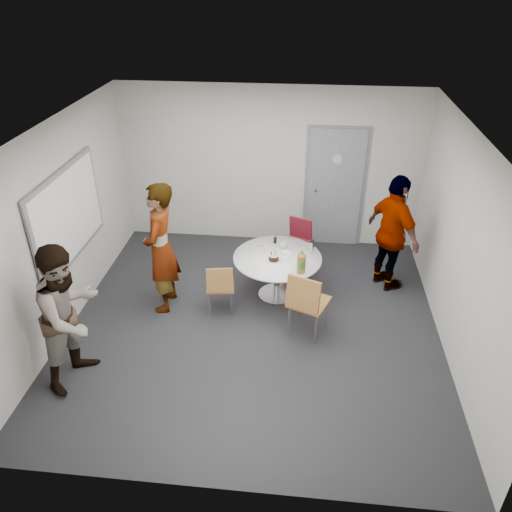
# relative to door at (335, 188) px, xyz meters

# --- Properties ---
(floor) EXTENTS (5.00, 5.00, 0.00)m
(floor) POSITION_rel_door_xyz_m (-1.10, -2.48, -1.03)
(floor) COLOR #252529
(floor) RESTS_ON ground
(ceiling) EXTENTS (5.00, 5.00, 0.00)m
(ceiling) POSITION_rel_door_xyz_m (-1.10, -2.48, 1.67)
(ceiling) COLOR silver
(ceiling) RESTS_ON wall_back
(wall_back) EXTENTS (5.00, 0.00, 5.00)m
(wall_back) POSITION_rel_door_xyz_m (-1.10, 0.02, 0.32)
(wall_back) COLOR beige
(wall_back) RESTS_ON floor
(wall_left) EXTENTS (0.00, 5.00, 5.00)m
(wall_left) POSITION_rel_door_xyz_m (-3.60, -2.48, 0.32)
(wall_left) COLOR beige
(wall_left) RESTS_ON floor
(wall_right) EXTENTS (0.00, 5.00, 5.00)m
(wall_right) POSITION_rel_door_xyz_m (1.40, -2.48, 0.32)
(wall_right) COLOR beige
(wall_right) RESTS_ON floor
(wall_front) EXTENTS (5.00, 0.00, 5.00)m
(wall_front) POSITION_rel_door_xyz_m (-1.10, -4.98, 0.32)
(wall_front) COLOR beige
(wall_front) RESTS_ON floor
(door) EXTENTS (1.02, 0.17, 2.12)m
(door) POSITION_rel_door_xyz_m (0.00, 0.00, 0.00)
(door) COLOR slate
(door) RESTS_ON wall_back
(whiteboard) EXTENTS (0.04, 1.90, 1.25)m
(whiteboard) POSITION_rel_door_xyz_m (-3.56, -2.28, 0.42)
(whiteboard) COLOR slate
(whiteboard) RESTS_ON wall_left
(table) EXTENTS (1.27, 1.27, 1.01)m
(table) POSITION_rel_door_xyz_m (-0.80, -1.76, -0.44)
(table) COLOR white
(table) RESTS_ON floor
(chair_near_left) EXTENTS (0.43, 0.46, 0.79)m
(chair_near_left) POSITION_rel_door_xyz_m (-1.59, -2.25, -0.55)
(chair_near_left) COLOR brown
(chair_near_left) RESTS_ON floor
(chair_near_right) EXTENTS (0.61, 0.64, 0.98)m
(chair_near_right) POSITION_rel_door_xyz_m (-0.40, -2.65, -0.43)
(chair_near_right) COLOR brown
(chair_near_right) RESTS_ON floor
(chair_far) EXTENTS (0.52, 0.54, 0.83)m
(chair_far) POSITION_rel_door_xyz_m (-0.57, -0.87, -0.52)
(chair_far) COLOR maroon
(chair_far) RESTS_ON floor
(person_main) EXTENTS (0.46, 0.69, 1.89)m
(person_main) POSITION_rel_door_xyz_m (-2.41, -2.15, -0.08)
(person_main) COLOR #A5C6EA
(person_main) RESTS_ON floor
(person_left) EXTENTS (0.91, 1.03, 1.79)m
(person_left) POSITION_rel_door_xyz_m (-3.05, -3.64, -0.13)
(person_left) COLOR white
(person_left) RESTS_ON floor
(person_right) EXTENTS (0.93, 1.12, 1.79)m
(person_right) POSITION_rel_door_xyz_m (0.81, -1.30, -0.13)
(person_right) COLOR black
(person_right) RESTS_ON floor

